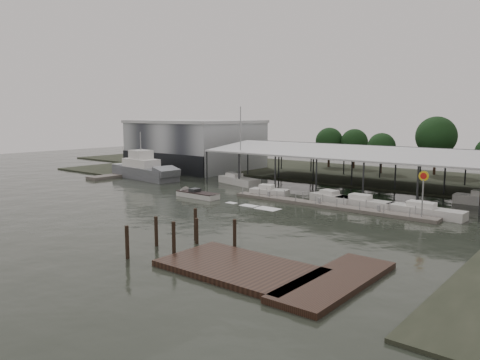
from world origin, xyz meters
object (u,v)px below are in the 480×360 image
Objects in this scene: shell_fuel_sign at (423,186)px; grey_trawler at (145,170)px; white_sailboat at (238,180)px; speedboat_underway at (194,194)px.

shell_fuel_sign is 0.33× the size of grey_trawler.
white_sailboat is at bearing 166.42° from shell_fuel_sign.
shell_fuel_sign is 51.14m from grey_trawler.
white_sailboat reaches higher than grey_trawler.
speedboat_underway is at bearing -15.13° from grey_trawler.
white_sailboat is at bearing -76.75° from speedboat_underway.
grey_trawler is 1.26× the size of white_sailboat.
white_sailboat reaches higher than shell_fuel_sign.
speedboat_underway is (-30.11, -5.53, -3.53)m from shell_fuel_sign.
white_sailboat is 13.84m from speedboat_underway.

